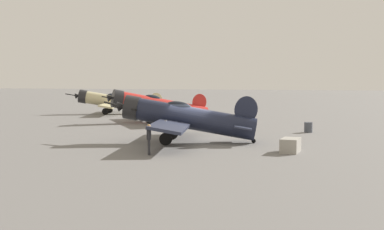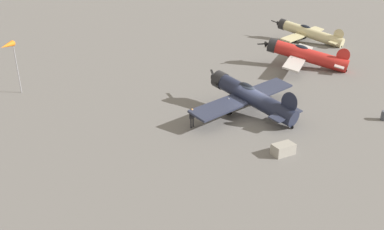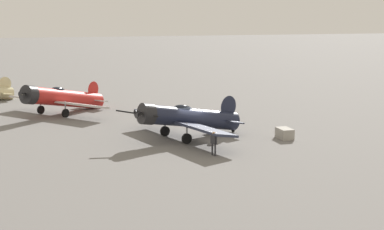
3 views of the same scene
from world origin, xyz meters
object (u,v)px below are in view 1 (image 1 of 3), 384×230
at_px(airplane_foreground, 184,118).
at_px(airplane_far_line, 118,102).
at_px(ground_crew_mechanic, 149,136).
at_px(equipment_crate, 290,145).
at_px(fuel_drum, 308,127).
at_px(airplane_mid_apron, 157,106).

xyz_separation_m(airplane_foreground, airplane_far_line, (-24.16, -17.75, -0.21)).
bearing_deg(ground_crew_mechanic, airplane_far_line, -80.71).
xyz_separation_m(equipment_crate, fuel_drum, (-11.58, -0.36, 0.00)).
bearing_deg(ground_crew_mechanic, airplane_foreground, -110.28).
height_order(airplane_foreground, airplane_far_line, airplane_foreground).
distance_m(airplane_mid_apron, fuel_drum, 15.93).
relative_size(airplane_far_line, equipment_crate, 7.11).
xyz_separation_m(airplane_foreground, equipment_crate, (2.35, 7.25, -1.22)).
bearing_deg(equipment_crate, airplane_foreground, -108.00).
xyz_separation_m(airplane_far_line, equipment_crate, (26.51, 25.00, -1.01)).
bearing_deg(airplane_foreground, ground_crew_mechanic, 76.62).
distance_m(airplane_mid_apron, ground_crew_mechanic, 21.74).
bearing_deg(airplane_foreground, airplane_far_line, -68.30).
bearing_deg(airplane_mid_apron, airplane_far_line, -83.87).
bearing_deg(fuel_drum, equipment_crate, 1.78).
relative_size(airplane_foreground, airplane_far_line, 1.07).
distance_m(airplane_far_line, equipment_crate, 36.45).
xyz_separation_m(airplane_mid_apron, airplane_far_line, (-9.90, -9.57, -0.13)).
distance_m(airplane_mid_apron, airplane_far_line, 13.77).
height_order(equipment_crate, fuel_drum, fuel_drum).
distance_m(airplane_foreground, airplane_mid_apron, 16.44).
distance_m(equipment_crate, fuel_drum, 11.59).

